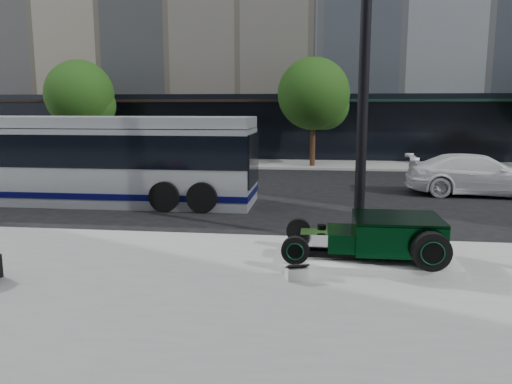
# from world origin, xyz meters

# --- Properties ---
(ground) EXTENTS (120.00, 120.00, 0.00)m
(ground) POSITION_xyz_m (0.00, 0.00, 0.00)
(ground) COLOR black
(ground) RESTS_ON ground
(sidewalk_far) EXTENTS (70.00, 4.00, 0.12)m
(sidewalk_far) POSITION_xyz_m (0.00, 14.00, 0.06)
(sidewalk_far) COLOR gray
(sidewalk_far) RESTS_ON ground
(street_trees) EXTENTS (29.80, 3.80, 5.70)m
(street_trees) POSITION_xyz_m (1.15, 13.07, 3.77)
(street_trees) COLOR black
(street_trees) RESTS_ON sidewalk_far
(display_plinth) EXTENTS (3.40, 1.80, 0.15)m
(display_plinth) POSITION_xyz_m (2.37, -3.86, 0.20)
(display_plinth) COLOR silver
(display_plinth) RESTS_ON sidewalk_near
(hot_rod) EXTENTS (3.22, 2.00, 0.81)m
(hot_rod) POSITION_xyz_m (2.70, -3.86, 0.70)
(hot_rod) COLOR black
(hot_rod) RESTS_ON display_plinth
(info_plaque) EXTENTS (0.47, 0.40, 0.31)m
(info_plaque) POSITION_xyz_m (0.97, -5.06, 0.24)
(info_plaque) COLOR silver
(info_plaque) RESTS_ON sidewalk_near
(lamppost) EXTENTS (0.45, 0.45, 8.11)m
(lamppost) POSITION_xyz_m (2.30, -2.20, 3.87)
(lamppost) COLOR black
(lamppost) RESTS_ON sidewalk_near
(transit_bus) EXTENTS (12.12, 2.88, 2.92)m
(transit_bus) POSITION_xyz_m (-6.81, 2.25, 1.49)
(transit_bus) COLOR #A5A9AE
(transit_bus) RESTS_ON ground
(white_sedan) EXTENTS (5.34, 2.45, 1.51)m
(white_sedan) POSITION_xyz_m (7.24, 5.33, 0.76)
(white_sedan) COLOR white
(white_sedan) RESTS_ON ground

